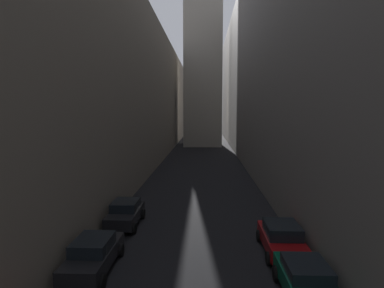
{
  "coord_description": "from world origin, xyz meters",
  "views": [
    {
      "loc": [
        0.57,
        5.45,
        7.16
      ],
      "look_at": [
        0.0,
        19.27,
        5.75
      ],
      "focal_mm": 30.86,
      "sensor_mm": 36.0,
      "label": 1
    }
  ],
  "objects_px": {
    "parked_car_right_far": "(281,238)",
    "parked_car_left_far": "(125,213)",
    "parked_car_left_third": "(94,254)",
    "parked_car_right_third": "(307,282)"
  },
  "relations": [
    {
      "from": "parked_car_left_far",
      "to": "parked_car_right_far",
      "type": "relative_size",
      "value": 0.98
    },
    {
      "from": "parked_car_left_third",
      "to": "parked_car_right_far",
      "type": "bearing_deg",
      "value": -75.76
    },
    {
      "from": "parked_car_left_third",
      "to": "parked_car_left_far",
      "type": "bearing_deg",
      "value": -0.0
    },
    {
      "from": "parked_car_left_far",
      "to": "parked_car_right_far",
      "type": "height_order",
      "value": "parked_car_right_far"
    },
    {
      "from": "parked_car_left_far",
      "to": "parked_car_right_third",
      "type": "xyz_separation_m",
      "value": [
        8.8,
        -7.86,
        -0.04
      ]
    },
    {
      "from": "parked_car_right_far",
      "to": "parked_car_left_far",
      "type": "bearing_deg",
      "value": 67.49
    },
    {
      "from": "parked_car_left_third",
      "to": "parked_car_left_far",
      "type": "distance_m",
      "value": 5.88
    },
    {
      "from": "parked_car_left_third",
      "to": "parked_car_left_far",
      "type": "height_order",
      "value": "parked_car_left_far"
    },
    {
      "from": "parked_car_right_third",
      "to": "parked_car_right_far",
      "type": "bearing_deg",
      "value": 0.0
    },
    {
      "from": "parked_car_left_far",
      "to": "parked_car_right_third",
      "type": "bearing_deg",
      "value": -131.77
    }
  ]
}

